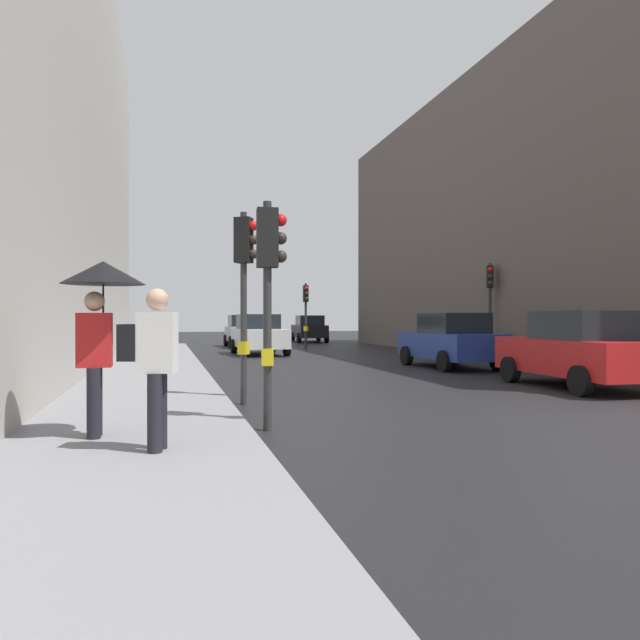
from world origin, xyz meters
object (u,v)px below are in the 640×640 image
Objects in this scene: traffic_light_near_left at (269,273)px; pedestrian_with_black_backpack at (153,359)px; car_blue_van at (451,340)px; car_red_sedan at (579,350)px; traffic_light_mid_street at (490,293)px; traffic_light_near_right at (245,272)px; car_dark_suv at (309,329)px; pedestrian_with_umbrella at (101,299)px; traffic_light_far_median at (306,304)px; car_silver_hatchback at (245,331)px; car_white_compact at (259,334)px.

traffic_light_near_left is 2.48m from pedestrian_with_black_backpack.
car_red_sedan is (0.27, -5.67, 0.00)m from car_blue_van.
traffic_light_near_right is (-10.42, -8.79, -0.07)m from traffic_light_mid_street.
pedestrian_with_umbrella reaches higher than car_dark_suv.
car_dark_suv is (7.82, 26.71, -1.58)m from traffic_light_near_right.
traffic_light_far_median is 10.36m from traffic_light_mid_street.
car_blue_van is (7.45, 8.83, -1.38)m from traffic_light_near_left.
traffic_light_near_right is 2.01× the size of pedestrian_with_black_backpack.
car_white_compact is (-0.27, -6.78, 0.00)m from car_silver_hatchback.
traffic_light_mid_street is at bearing -81.75° from car_dark_suv.
car_dark_suv is at bearing 88.99° from car_blue_van.
car_dark_suv is 2.43× the size of pedestrian_with_black_backpack.
car_blue_van is at bearing 39.94° from traffic_light_near_right.
traffic_light_mid_street is at bearing 71.89° from car_red_sedan.
traffic_light_near_left is 0.77× the size of car_blue_van.
car_dark_suv is (0.09, 26.14, 0.00)m from car_red_sedan.
traffic_light_far_median is 22.48m from pedestrian_with_umbrella.
traffic_light_near_left is 30.35m from car_dark_suv.
traffic_light_mid_street is at bearing -61.44° from traffic_light_far_median.
pedestrian_with_umbrella is (-2.19, -3.25, -0.62)m from traffic_light_near_right.
traffic_light_far_median is 21.18m from traffic_light_near_left.
traffic_light_near_right reaches higher than car_red_sedan.
traffic_light_mid_street is 1.72× the size of pedestrian_with_umbrella.
car_dark_suv and car_white_compact have the same top height.
car_red_sedan is 26.14m from car_dark_suv.
traffic_light_mid_street is 18.19m from car_dark_suv.
car_silver_hatchback is 0.98× the size of car_dark_suv.
traffic_light_far_median is 0.80× the size of car_silver_hatchback.
car_blue_van and car_white_compact have the same top height.
pedestrian_with_black_backpack is (-1.56, -1.59, -1.09)m from traffic_light_near_left.
traffic_light_far_median reaches higher than pedestrian_with_umbrella.
traffic_light_mid_street is at bearing 47.27° from pedestrian_with_black_backpack.
car_silver_hatchback is at bearing 87.71° from car_white_compact.
traffic_light_near_right is 0.83× the size of car_white_compact.
car_red_sedan is (7.73, 3.15, -1.38)m from traffic_light_near_left.
traffic_light_far_median is 0.78× the size of car_white_compact.
traffic_light_mid_street reaches higher than traffic_light_near_left.
pedestrian_with_umbrella is at bearing 124.31° from pedestrian_with_black_backpack.
traffic_light_far_median is 1.89× the size of pedestrian_with_black_backpack.
traffic_light_near_left is at bearing 45.61° from pedestrian_with_black_backpack.
car_red_sedan is at bearing -87.25° from car_blue_van.
car_silver_hatchback and car_dark_suv have the same top height.
traffic_light_far_median is at bearing 99.71° from car_blue_van.
car_blue_van and car_red_sedan have the same top height.
pedestrian_with_umbrella is at bearing -108.48° from car_dark_suv.
car_dark_suv is at bearing 71.52° from pedestrian_with_umbrella.
pedestrian_with_umbrella is (-9.65, -9.49, 0.96)m from car_blue_van.
traffic_light_mid_street reaches higher than car_blue_van.
pedestrian_with_black_backpack is (-9.38, -30.89, 0.29)m from car_dark_suv.
car_silver_hatchback is 0.99× the size of car_blue_van.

